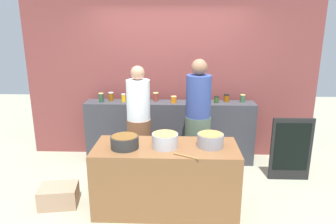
% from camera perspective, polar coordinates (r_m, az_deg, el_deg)
% --- Properties ---
extents(ground, '(12.00, 12.00, 0.00)m').
position_cam_1_polar(ground, '(4.34, -0.18, -14.76)').
color(ground, '#9FA086').
extents(storefront_wall, '(4.80, 0.12, 3.00)m').
position_cam_1_polar(storefront_wall, '(5.23, 0.47, 8.03)').
color(storefront_wall, brown).
rests_on(storefront_wall, ground).
extents(display_shelf, '(2.70, 0.36, 1.00)m').
position_cam_1_polar(display_shelf, '(5.13, 0.32, -3.64)').
color(display_shelf, '#38393F').
rests_on(display_shelf, ground).
extents(prep_table, '(1.70, 0.70, 0.81)m').
position_cam_1_polar(prep_table, '(3.88, -0.38, -11.84)').
color(prep_table, brown).
rests_on(prep_table, ground).
extents(preserve_jar_0, '(0.08, 0.08, 0.15)m').
position_cam_1_polar(preserve_jar_0, '(5.09, -12.06, 2.58)').
color(preserve_jar_0, '#244E34').
rests_on(preserve_jar_0, display_shelf).
extents(preserve_jar_1, '(0.08, 0.08, 0.14)m').
position_cam_1_polar(preserve_jar_1, '(5.15, -10.32, 2.79)').
color(preserve_jar_1, '#844A0B').
rests_on(preserve_jar_1, display_shelf).
extents(preserve_jar_2, '(0.07, 0.07, 0.13)m').
position_cam_1_polar(preserve_jar_2, '(5.04, -8.09, 2.57)').
color(preserve_jar_2, '#ECAF16').
rests_on(preserve_jar_2, display_shelf).
extents(preserve_jar_3, '(0.07, 0.07, 0.12)m').
position_cam_1_polar(preserve_jar_3, '(5.06, -6.81, 2.61)').
color(preserve_jar_3, gold).
rests_on(preserve_jar_3, display_shelf).
extents(preserve_jar_4, '(0.09, 0.09, 0.14)m').
position_cam_1_polar(preserve_jar_4, '(5.04, -2.22, 2.77)').
color(preserve_jar_4, brown).
rests_on(preserve_jar_4, display_shelf).
extents(preserve_jar_5, '(0.09, 0.09, 0.11)m').
position_cam_1_polar(preserve_jar_5, '(4.93, 1.04, 2.29)').
color(preserve_jar_5, orange).
rests_on(preserve_jar_5, display_shelf).
extents(preserve_jar_6, '(0.09, 0.09, 0.11)m').
position_cam_1_polar(preserve_jar_6, '(4.96, 4.32, 2.37)').
color(preserve_jar_6, '#315E2B').
rests_on(preserve_jar_6, display_shelf).
extents(preserve_jar_7, '(0.08, 0.08, 0.11)m').
position_cam_1_polar(preserve_jar_7, '(5.00, 8.80, 2.28)').
color(preserve_jar_7, '#2D5120').
rests_on(preserve_jar_7, display_shelf).
extents(preserve_jar_8, '(0.09, 0.09, 0.12)m').
position_cam_1_polar(preserve_jar_8, '(5.09, 10.59, 2.54)').
color(preserve_jar_8, '#8B470A').
rests_on(preserve_jar_8, display_shelf).
extents(preserve_jar_9, '(0.08, 0.08, 0.12)m').
position_cam_1_polar(preserve_jar_9, '(5.11, 13.42, 2.43)').
color(preserve_jar_9, '#325C39').
rests_on(preserve_jar_9, display_shelf).
extents(cooking_pot_left, '(0.32, 0.32, 0.15)m').
position_cam_1_polar(cooking_pot_left, '(3.67, -7.89, -5.43)').
color(cooking_pot_left, '#2D2D2D').
rests_on(cooking_pot_left, prep_table).
extents(cooking_pot_center, '(0.30, 0.30, 0.17)m').
position_cam_1_polar(cooking_pot_center, '(3.65, -0.55, -5.19)').
color(cooking_pot_center, '#B7B7BC').
rests_on(cooking_pot_center, prep_table).
extents(cooking_pot_right, '(0.31, 0.31, 0.16)m').
position_cam_1_polar(cooking_pot_right, '(3.71, 7.72, -5.10)').
color(cooking_pot_right, gray).
rests_on(cooking_pot_right, prep_table).
extents(wooden_spoon, '(0.27, 0.16, 0.02)m').
position_cam_1_polar(wooden_spoon, '(3.43, 3.31, -8.00)').
color(wooden_spoon, '#9E703D').
rests_on(wooden_spoon, prep_table).
extents(cook_with_tongs, '(0.34, 0.34, 1.66)m').
position_cam_1_polar(cook_with_tongs, '(4.47, -5.29, -3.20)').
color(cook_with_tongs, brown).
rests_on(cook_with_tongs, ground).
extents(cook_in_cap, '(0.36, 0.36, 1.75)m').
position_cam_1_polar(cook_in_cap, '(4.46, 5.43, -2.70)').
color(cook_in_cap, '#506451').
rests_on(cook_in_cap, ground).
extents(bread_crate, '(0.51, 0.42, 0.25)m').
position_cam_1_polar(bread_crate, '(4.29, -19.24, -14.16)').
color(bread_crate, tan).
rests_on(bread_crate, ground).
extents(chalkboard_sign, '(0.58, 0.05, 0.94)m').
position_cam_1_polar(chalkboard_sign, '(4.85, 21.46, -6.31)').
color(chalkboard_sign, black).
rests_on(chalkboard_sign, ground).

